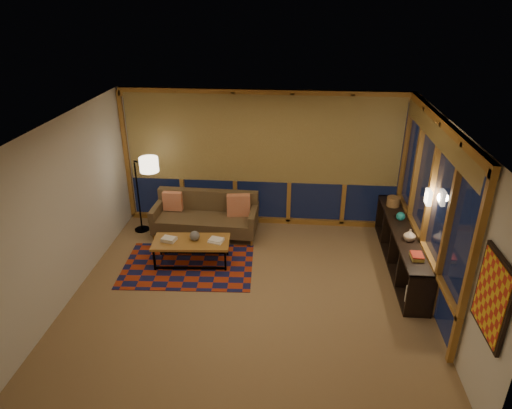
# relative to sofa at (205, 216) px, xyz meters

# --- Properties ---
(floor) EXTENTS (5.50, 5.00, 0.01)m
(floor) POSITION_rel_sofa_xyz_m (1.04, -1.80, -0.40)
(floor) COLOR #9F7956
(floor) RESTS_ON ground
(ceiling) EXTENTS (5.50, 5.00, 0.01)m
(ceiling) POSITION_rel_sofa_xyz_m (1.04, -1.80, 2.30)
(ceiling) COLOR beige
(ceiling) RESTS_ON walls
(walls) EXTENTS (5.51, 5.01, 2.70)m
(walls) POSITION_rel_sofa_xyz_m (1.04, -1.80, 0.95)
(walls) COLOR beige
(walls) RESTS_ON floor
(window_wall_back) EXTENTS (5.30, 0.16, 2.60)m
(window_wall_back) POSITION_rel_sofa_xyz_m (1.04, 0.63, 0.95)
(window_wall_back) COLOR olive
(window_wall_back) RESTS_ON walls
(window_wall_right) EXTENTS (0.16, 3.70, 2.60)m
(window_wall_right) POSITION_rel_sofa_xyz_m (3.72, -1.20, 0.95)
(window_wall_right) COLOR olive
(window_wall_right) RESTS_ON walls
(wall_art) EXTENTS (0.06, 0.74, 0.94)m
(wall_art) POSITION_rel_sofa_xyz_m (3.75, -3.65, 1.05)
(wall_art) COLOR red
(wall_art) RESTS_ON walls
(wall_sconce) EXTENTS (0.12, 0.18, 0.22)m
(wall_sconce) POSITION_rel_sofa_xyz_m (3.66, -1.35, 1.15)
(wall_sconce) COLOR #FFE5BC
(wall_sconce) RESTS_ON walls
(sofa) EXTENTS (1.99, 0.86, 0.81)m
(sofa) POSITION_rel_sofa_xyz_m (0.00, 0.00, 0.00)
(sofa) COLOR brown
(sofa) RESTS_ON floor
(pillow_left) EXTENTS (0.38, 0.13, 0.37)m
(pillow_left) POSITION_rel_sofa_xyz_m (-0.67, 0.18, 0.19)
(pillow_left) COLOR red
(pillow_left) RESTS_ON sofa
(pillow_right) EXTENTS (0.46, 0.21, 0.44)m
(pillow_right) POSITION_rel_sofa_xyz_m (0.64, 0.09, 0.22)
(pillow_right) COLOR red
(pillow_right) RESTS_ON sofa
(area_rug) EXTENTS (2.29, 1.59, 0.01)m
(area_rug) POSITION_rel_sofa_xyz_m (-0.10, -1.14, -0.40)
(area_rug) COLOR #992C11
(area_rug) RESTS_ON floor
(coffee_table) EXTENTS (1.35, 0.70, 0.44)m
(coffee_table) POSITION_rel_sofa_xyz_m (-0.05, -1.02, -0.19)
(coffee_table) COLOR olive
(coffee_table) RESTS_ON floor
(book_stack_a) EXTENTS (0.29, 0.25, 0.07)m
(book_stack_a) POSITION_rel_sofa_xyz_m (-0.42, -1.05, 0.07)
(book_stack_a) COLOR white
(book_stack_a) RESTS_ON coffee_table
(book_stack_b) EXTENTS (0.26, 0.23, 0.04)m
(book_stack_b) POSITION_rel_sofa_xyz_m (0.38, -1.01, 0.05)
(book_stack_b) COLOR white
(book_stack_b) RESTS_ON coffee_table
(ceramic_pot) EXTENTS (0.18, 0.18, 0.17)m
(ceramic_pot) POSITION_rel_sofa_xyz_m (0.01, -0.99, 0.12)
(ceramic_pot) COLOR #2E2D33
(ceramic_pot) RESTS_ON coffee_table
(floor_lamp) EXTENTS (0.63, 0.54, 1.59)m
(floor_lamp) POSITION_rel_sofa_xyz_m (-1.31, 0.08, 0.39)
(floor_lamp) COLOR black
(floor_lamp) RESTS_ON floor
(bookshelf) EXTENTS (0.40, 2.83, 0.71)m
(bookshelf) POSITION_rel_sofa_xyz_m (3.53, -0.80, -0.05)
(bookshelf) COLOR black
(bookshelf) RESTS_ON floor
(basket) EXTENTS (0.29, 0.29, 0.17)m
(basket) POSITION_rel_sofa_xyz_m (3.51, 0.13, 0.39)
(basket) COLOR #A4764B
(basket) RESTS_ON bookshelf
(teal_bowl) EXTENTS (0.19, 0.19, 0.15)m
(teal_bowl) POSITION_rel_sofa_xyz_m (3.53, -0.46, 0.38)
(teal_bowl) COLOR teal
(teal_bowl) RESTS_ON bookshelf
(vase) EXTENTS (0.22, 0.22, 0.20)m
(vase) POSITION_rel_sofa_xyz_m (3.53, -1.17, 0.40)
(vase) COLOR #C4AB92
(vase) RESTS_ON bookshelf
(shelf_book_stack) EXTENTS (0.21, 0.27, 0.07)m
(shelf_book_stack) POSITION_rel_sofa_xyz_m (3.53, -1.71, 0.34)
(shelf_book_stack) COLOR white
(shelf_book_stack) RESTS_ON bookshelf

